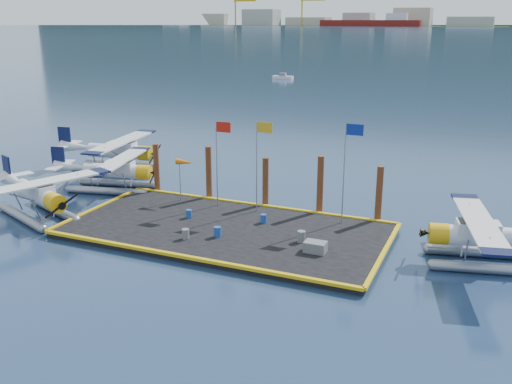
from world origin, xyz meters
TOP-DOWN VIEW (x-y plane):
  - ground at (0.00, 0.00)m, footprint 4000.00×4000.00m
  - dock at (0.00, 0.00)m, footprint 20.00×10.00m
  - dock_bumpers at (0.00, 0.00)m, footprint 20.25×10.25m
  - seaplane_a at (-12.89, -2.40)m, footprint 9.22×9.73m
  - seaplane_b at (-12.04, 4.99)m, footprint 8.78×9.53m
  - seaplane_c at (-15.47, 10.02)m, footprint 9.59×10.57m
  - seaplane_d at (15.14, 1.31)m, footprint 9.07×9.82m
  - drum_0 at (-3.08, 0.75)m, footprint 0.39×0.39m
  - drum_1 at (0.22, -1.59)m, footprint 0.45×0.45m
  - drum_2 at (5.15, -0.35)m, footprint 0.48×0.48m
  - drum_3 at (-1.39, -2.63)m, footprint 0.44×0.44m
  - drum_5 at (1.84, 1.79)m, footprint 0.41×0.41m
  - crate at (6.38, -1.48)m, footprint 1.23×0.82m
  - flagpole_red at (-2.29, 3.80)m, footprint 1.14×0.08m
  - flagpole_yellow at (0.70, 3.80)m, footprint 1.14×0.08m
  - flagpole_blue at (6.70, 3.80)m, footprint 1.14×0.08m
  - windsock at (-5.03, 3.80)m, footprint 1.40×0.44m
  - piling_0 at (-8.50, 5.40)m, footprint 0.44×0.44m
  - piling_1 at (-4.00, 5.40)m, footprint 0.44×0.44m
  - piling_2 at (0.50, 5.40)m, footprint 0.44×0.44m
  - piling_3 at (4.50, 5.40)m, footprint 0.44×0.44m
  - piling_4 at (8.50, 5.40)m, footprint 0.44×0.44m

SIDE VIEW (x-z plane):
  - ground at x=0.00m, z-range 0.00..0.00m
  - dock at x=0.00m, z-range 0.00..0.40m
  - dock_bumpers at x=0.00m, z-range 0.40..0.58m
  - drum_0 at x=-3.08m, z-range 0.40..0.95m
  - drum_5 at x=1.84m, z-range 0.40..0.97m
  - crate at x=6.38m, z-range 0.40..1.02m
  - drum_3 at x=-1.39m, z-range 0.40..1.02m
  - drum_1 at x=0.22m, z-range 0.40..1.04m
  - drum_2 at x=5.15m, z-range 0.40..1.08m
  - seaplane_b at x=-12.04m, z-range -0.22..3.16m
  - seaplane_d at x=15.14m, z-range -0.22..3.26m
  - seaplane_a at x=-12.89m, z-range -0.23..3.31m
  - seaplane_c at x=-15.47m, z-range -0.24..3.50m
  - piling_2 at x=0.50m, z-range 0.00..3.80m
  - piling_0 at x=-8.50m, z-range 0.00..4.00m
  - piling_4 at x=8.50m, z-range 0.00..4.00m
  - piling_1 at x=-4.00m, z-range 0.00..4.20m
  - piling_3 at x=4.50m, z-range 0.00..4.30m
  - windsock at x=-5.03m, z-range 1.67..4.79m
  - flagpole_red at x=-2.29m, z-range 1.40..7.40m
  - flagpole_yellow at x=0.70m, z-range 1.41..7.61m
  - flagpole_blue at x=6.70m, z-range 1.44..7.94m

